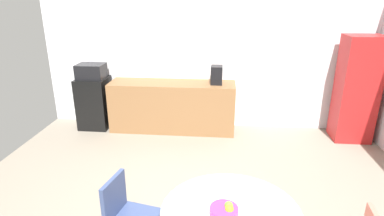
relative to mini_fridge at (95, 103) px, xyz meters
The scene contains 9 objects.
wall_back 2.24m from the mini_fridge, ahead, with size 6.00×0.10×2.60m, color silver.
counter_block 1.48m from the mini_fridge, ahead, with size 2.25×0.60×0.90m, color brown.
mini_fridge is the anchor object (origin of this frame).
microwave 0.60m from the mini_fridge, ahead, with size 0.48×0.38×0.26m, color black.
locker_cabinet 4.62m from the mini_fridge, ahead, with size 0.60×0.50×1.78m, color #B21E1E.
chair_navy 3.41m from the mini_fridge, 64.00° to the right, with size 0.50×0.50×0.83m.
fruit_bowl 4.11m from the mini_fridge, 53.92° to the right, with size 0.23×0.23×0.11m.
mug_white 2.33m from the mini_fridge, ahead, with size 0.13×0.08×0.09m.
coffee_maker 2.34m from the mini_fridge, ahead, with size 0.20×0.24×0.32m, color black.
Camera 1 is at (0.30, -2.79, 2.40)m, focal length 29.81 mm.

